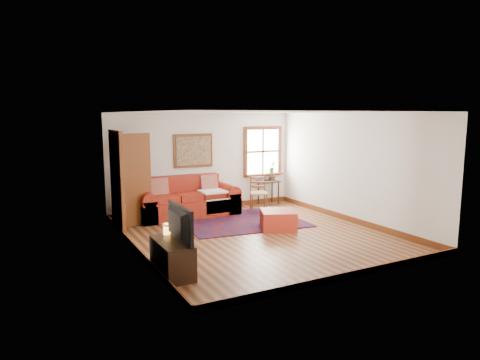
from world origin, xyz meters
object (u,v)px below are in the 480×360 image
red_leather_sofa (187,203)px  red_ottoman (278,220)px  side_table (269,185)px  ladder_back_chair (258,191)px  media_cabinet (172,258)px

red_leather_sofa → red_ottoman: size_ratio=3.42×
side_table → ladder_back_chair: ladder_back_chair is taller
red_leather_sofa → side_table: 2.52m
side_table → ladder_back_chair: bearing=-140.0°
red_ottoman → side_table: size_ratio=1.10×
red_leather_sofa → side_table: bearing=5.8°
side_table → media_cabinet: bearing=-136.7°
side_table → media_cabinet: 5.63m
media_cabinet → side_table: bearing=43.3°
red_leather_sofa → ladder_back_chair: red_leather_sofa is taller
ladder_back_chair → media_cabinet: (-3.46, -3.32, -0.23)m
side_table → red_ottoman: bearing=-117.0°
red_leather_sofa → red_ottoman: bearing=-58.3°
red_leather_sofa → ladder_back_chair: (1.86, -0.28, 0.18)m
red_leather_sofa → media_cabinet: size_ratio=2.52×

